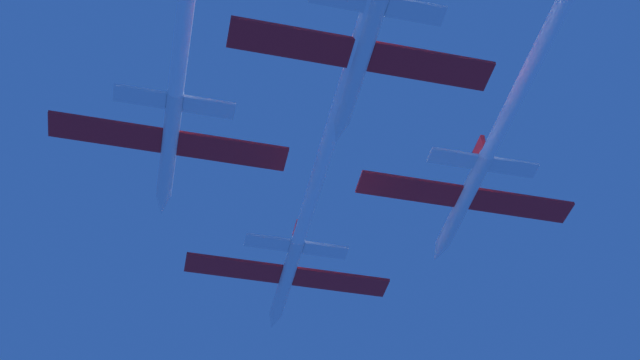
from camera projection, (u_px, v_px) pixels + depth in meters
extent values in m
cylinder|color=white|center=(286.00, 279.00, 76.75)|extent=(1.25, 11.36, 1.25)
cone|color=white|center=(273.00, 321.00, 81.63)|extent=(1.22, 2.50, 1.22)
ellipsoid|color=black|center=(282.00, 290.00, 78.88)|extent=(0.87, 2.27, 0.62)
cube|color=red|center=(233.00, 268.00, 75.60)|extent=(8.63, 2.50, 0.27)
cube|color=red|center=(341.00, 282.00, 77.10)|extent=(8.63, 2.50, 0.27)
cube|color=red|center=(296.00, 234.00, 74.60)|extent=(0.33, 2.04, 1.82)
cube|color=white|center=(267.00, 242.00, 72.99)|extent=(3.88, 1.50, 0.27)
cube|color=white|center=(325.00, 250.00, 73.77)|extent=(3.88, 1.50, 0.27)
cylinder|color=white|center=(169.00, 147.00, 66.21)|extent=(1.25, 11.36, 1.25)
cone|color=white|center=(162.00, 205.00, 71.10)|extent=(1.22, 2.50, 1.22)
ellipsoid|color=black|center=(167.00, 164.00, 68.34)|extent=(0.87, 2.27, 0.62)
cube|color=red|center=(106.00, 132.00, 65.06)|extent=(8.63, 2.50, 0.27)
cube|color=red|center=(233.00, 151.00, 66.56)|extent=(8.63, 2.50, 0.27)
cube|color=red|center=(177.00, 91.00, 64.07)|extent=(0.33, 2.04, 1.82)
cube|color=white|center=(140.00, 96.00, 62.46)|extent=(3.88, 1.50, 0.27)
cube|color=white|center=(209.00, 107.00, 63.24)|extent=(3.88, 1.50, 0.27)
cylinder|color=white|center=(464.00, 202.00, 71.16)|extent=(1.25, 11.36, 1.25)
cone|color=white|center=(438.00, 252.00, 76.05)|extent=(1.22, 2.50, 1.22)
ellipsoid|color=black|center=(453.00, 216.00, 73.29)|extent=(0.87, 2.27, 0.62)
cube|color=red|center=(409.00, 189.00, 70.01)|extent=(8.63, 2.50, 0.27)
cube|color=red|center=(521.00, 206.00, 71.51)|extent=(8.63, 2.50, 0.27)
cube|color=red|center=(480.00, 151.00, 69.02)|extent=(0.33, 2.04, 1.82)
cube|color=white|center=(453.00, 158.00, 67.41)|extent=(3.88, 1.50, 0.27)
cube|color=white|center=(513.00, 168.00, 68.18)|extent=(3.88, 1.50, 0.27)
cylinder|color=white|center=(360.00, 61.00, 58.37)|extent=(1.25, 11.36, 1.25)
cone|color=white|center=(338.00, 133.00, 63.26)|extent=(1.22, 2.50, 1.22)
ellipsoid|color=black|center=(351.00, 83.00, 60.50)|extent=(0.87, 2.27, 0.62)
cube|color=red|center=(292.00, 42.00, 57.22)|extent=(8.63, 2.50, 0.27)
cube|color=red|center=(431.00, 67.00, 58.72)|extent=(8.63, 2.50, 0.27)
cube|color=white|center=(416.00, 11.00, 55.40)|extent=(3.88, 1.50, 0.27)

